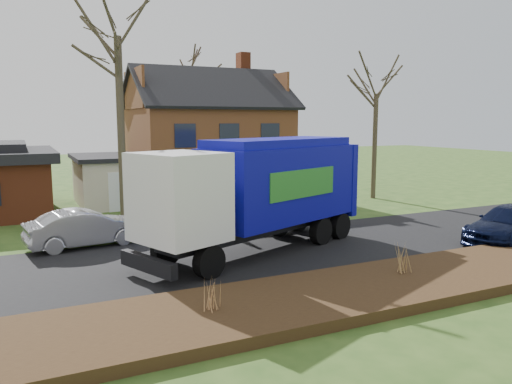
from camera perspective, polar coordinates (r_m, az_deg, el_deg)
name	(u,v)px	position (r m, az deg, el deg)	size (l,w,h in m)	color
ground	(285,249)	(18.97, 3.28, -6.55)	(120.00, 120.00, 0.00)	#284717
road	(285,249)	(18.96, 3.28, -6.52)	(80.00, 7.00, 0.02)	black
mulch_verge	(375,288)	(14.70, 13.44, -10.58)	(80.00, 3.50, 0.30)	black
main_house	(199,133)	(31.72, -6.48, 6.71)	(12.95, 8.95, 9.26)	beige
garbage_truck	(261,187)	(18.29, 0.57, 0.55)	(9.95, 5.98, 4.15)	black
silver_sedan	(86,228)	(20.30, -18.90, -3.92)	(1.52, 4.37, 1.44)	#9FA1A6
navy_wagon	(510,224)	(22.30, 27.01, -3.33)	(2.00, 4.93, 1.43)	black
tree_front_west	(116,8)	(25.59, -15.68, 19.61)	(4.09, 4.09, 12.16)	#433A28
tree_front_east	(377,76)	(31.82, 13.66, 12.74)	(3.31, 3.31, 9.19)	#433928
tree_back	(189,55)	(41.74, -7.65, 15.30)	(3.80, 3.80, 12.04)	#3D2E24
grass_clump_west	(212,294)	(12.22, -5.08, -11.53)	(0.31, 0.25, 0.81)	#B17F4E
grass_clump_mid	(402,258)	(15.66, 16.37, -7.25)	(0.32, 0.26, 0.89)	#9D7845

